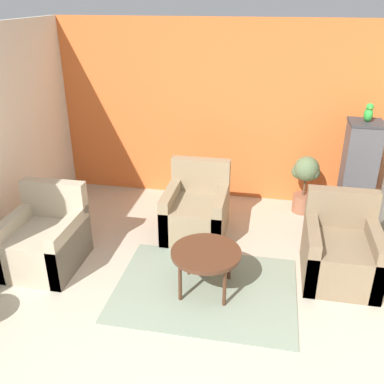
# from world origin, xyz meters

# --- Properties ---
(wall_back_accent) EXTENTS (4.53, 0.06, 2.46)m
(wall_back_accent) POSITION_xyz_m (0.00, 3.61, 1.23)
(wall_back_accent) COLOR orange
(wall_back_accent) RESTS_ON ground_plane
(area_rug) EXTENTS (1.81, 1.37, 0.01)m
(area_rug) POSITION_xyz_m (0.23, 1.33, 0.01)
(area_rug) COLOR gray
(area_rug) RESTS_ON ground_plane
(coffee_table) EXTENTS (0.69, 0.69, 0.46)m
(coffee_table) POSITION_xyz_m (0.23, 1.33, 0.41)
(coffee_table) COLOR #472819
(coffee_table) RESTS_ON ground_plane
(armchair_left) EXTENTS (0.73, 0.83, 0.87)m
(armchair_left) POSITION_xyz_m (-1.55, 1.45, 0.29)
(armchair_left) COLOR tan
(armchair_left) RESTS_ON ground_plane
(armchair_right) EXTENTS (0.73, 0.83, 0.87)m
(armchair_right) POSITION_xyz_m (1.55, 1.83, 0.29)
(armchair_right) COLOR #7A664C
(armchair_right) RESTS_ON ground_plane
(armchair_middle) EXTENTS (0.73, 0.83, 0.87)m
(armchair_middle) POSITION_xyz_m (-0.07, 2.43, 0.29)
(armchair_middle) COLOR #8E7A5B
(armchair_middle) RESTS_ON ground_plane
(birdcage) EXTENTS (0.47, 0.47, 1.34)m
(birdcage) POSITION_xyz_m (1.86, 3.11, 0.66)
(birdcage) COLOR #353539
(birdcage) RESTS_ON ground_plane
(parrot) EXTENTS (0.10, 0.19, 0.23)m
(parrot) POSITION_xyz_m (1.86, 3.11, 1.45)
(parrot) COLOR green
(parrot) RESTS_ON birdcage
(potted_plant) EXTENTS (0.36, 0.33, 0.79)m
(potted_plant) POSITION_xyz_m (1.25, 3.27, 0.48)
(potted_plant) COLOR brown
(potted_plant) RESTS_ON ground_plane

